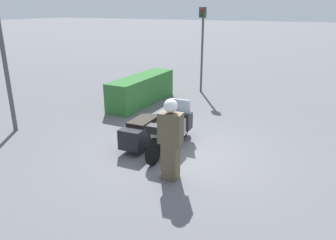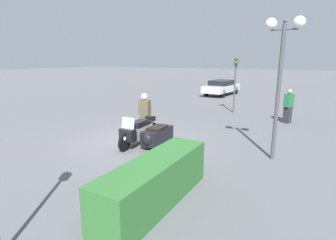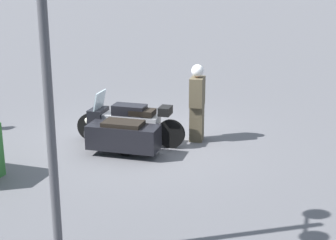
% 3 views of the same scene
% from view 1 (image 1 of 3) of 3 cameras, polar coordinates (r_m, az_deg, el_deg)
% --- Properties ---
extents(ground_plane, '(160.00, 160.00, 0.00)m').
position_cam_1_polar(ground_plane, '(8.08, 1.07, -5.95)').
color(ground_plane, slate).
extents(police_motorcycle, '(2.48, 1.27, 1.15)m').
position_cam_1_polar(police_motorcycle, '(8.36, -1.94, -1.65)').
color(police_motorcycle, black).
rests_on(police_motorcycle, ground).
extents(officer_rider, '(0.33, 0.50, 1.73)m').
position_cam_1_polar(officer_rider, '(6.62, 0.44, -3.15)').
color(officer_rider, brown).
rests_on(officer_rider, ground).
extents(hedge_bush_curbside, '(3.40, 0.88, 1.02)m').
position_cam_1_polar(hedge_bush_curbside, '(12.19, -4.58, 5.26)').
color(hedge_bush_curbside, '#337033').
rests_on(hedge_bush_curbside, ground).
extents(traffic_light_near, '(0.23, 0.27, 3.41)m').
position_cam_1_polar(traffic_light_near, '(13.66, 5.98, 14.08)').
color(traffic_light_near, '#4C4C4C').
rests_on(traffic_light_near, ground).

